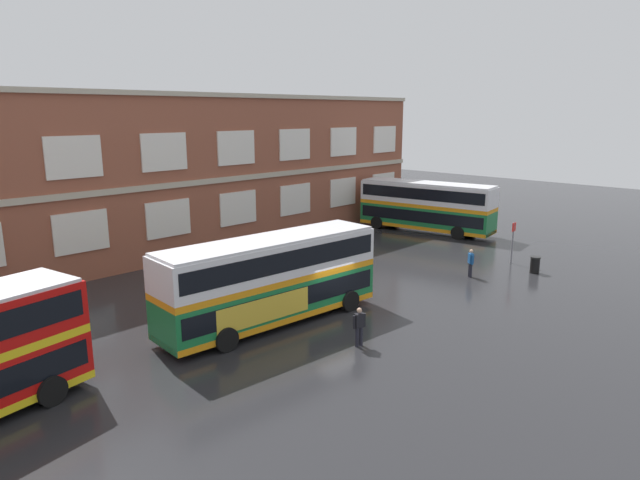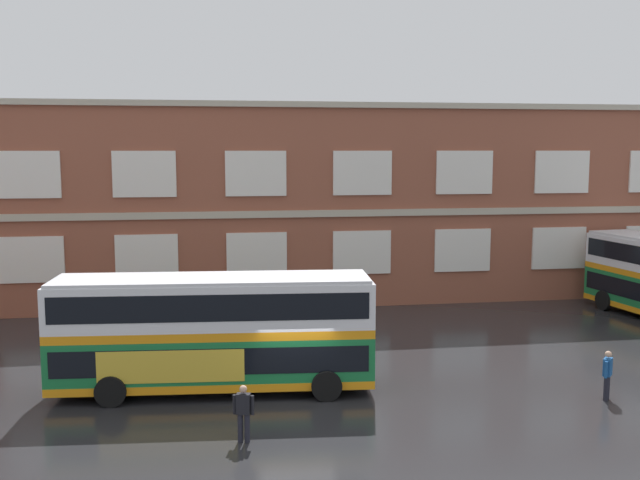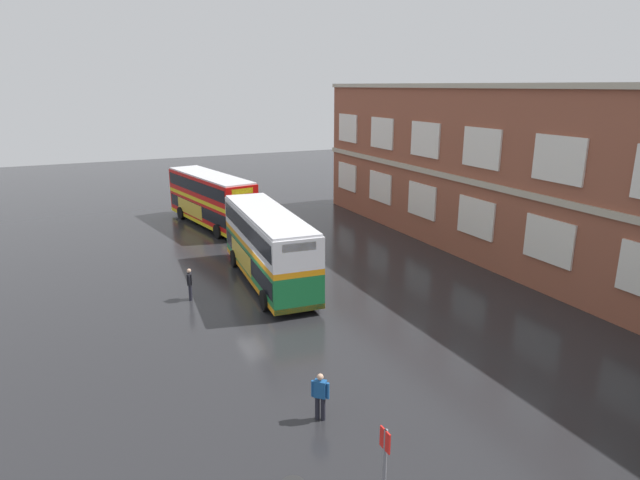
{
  "view_description": "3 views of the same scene",
  "coord_description": "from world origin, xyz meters",
  "px_view_note": "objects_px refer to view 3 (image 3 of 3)",
  "views": [
    {
      "loc": [
        -18.8,
        -17.31,
        9.65
      ],
      "look_at": [
        2.22,
        2.92,
        2.91
      ],
      "focal_mm": 31.22,
      "sensor_mm": 36.0,
      "label": 1
    },
    {
      "loc": [
        -2.81,
        -23.55,
        8.44
      ],
      "look_at": [
        1.43,
        3.77,
        4.97
      ],
      "focal_mm": 40.63,
      "sensor_mm": 36.0,
      "label": 2
    },
    {
      "loc": [
        24.57,
        -8.27,
        10.77
      ],
      "look_at": [
        0.48,
        3.0,
        3.09
      ],
      "focal_mm": 30.15,
      "sensor_mm": 36.0,
      "label": 3
    }
  ],
  "objects_px": {
    "double_decker_middle": "(268,245)",
    "bus_stand_flag": "(385,467)",
    "double_decker_near": "(211,199)",
    "waiting_passenger": "(320,395)",
    "second_passenger": "(190,283)"
  },
  "relations": [
    {
      "from": "bus_stand_flag",
      "to": "double_decker_near",
      "type": "bearing_deg",
      "value": 173.55
    },
    {
      "from": "bus_stand_flag",
      "to": "double_decker_middle",
      "type": "bearing_deg",
      "value": 169.38
    },
    {
      "from": "double_decker_middle",
      "to": "bus_stand_flag",
      "type": "relative_size",
      "value": 4.13
    },
    {
      "from": "double_decker_middle",
      "to": "waiting_passenger",
      "type": "bearing_deg",
      "value": -12.59
    },
    {
      "from": "double_decker_middle",
      "to": "bus_stand_flag",
      "type": "height_order",
      "value": "double_decker_middle"
    },
    {
      "from": "double_decker_middle",
      "to": "bus_stand_flag",
      "type": "bearing_deg",
      "value": -10.62
    },
    {
      "from": "double_decker_middle",
      "to": "second_passenger",
      "type": "distance_m",
      "value": 4.85
    },
    {
      "from": "waiting_passenger",
      "to": "second_passenger",
      "type": "height_order",
      "value": "same"
    },
    {
      "from": "double_decker_near",
      "to": "bus_stand_flag",
      "type": "xyz_separation_m",
      "value": [
        31.85,
        -3.6,
        -0.51
      ]
    },
    {
      "from": "double_decker_near",
      "to": "waiting_passenger",
      "type": "xyz_separation_m",
      "value": [
        27.23,
        -3.2,
        -1.22
      ]
    },
    {
      "from": "second_passenger",
      "to": "bus_stand_flag",
      "type": "distance_m",
      "value": 17.02
    },
    {
      "from": "waiting_passenger",
      "to": "bus_stand_flag",
      "type": "height_order",
      "value": "bus_stand_flag"
    },
    {
      "from": "double_decker_middle",
      "to": "bus_stand_flag",
      "type": "distance_m",
      "value": 18.08
    },
    {
      "from": "double_decker_near",
      "to": "bus_stand_flag",
      "type": "distance_m",
      "value": 32.06
    },
    {
      "from": "bus_stand_flag",
      "to": "waiting_passenger",
      "type": "bearing_deg",
      "value": 175.09
    }
  ]
}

